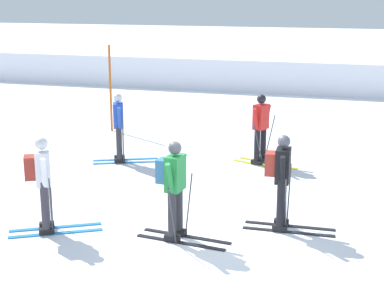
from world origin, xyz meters
TOP-DOWN VIEW (x-y plane):
  - ground_plane at (0.00, 0.00)m, footprint 120.00×120.00m
  - far_snow_ridge at (0.00, 18.19)m, footprint 80.00×6.54m
  - skier_green at (-0.80, 0.08)m, footprint 1.63×1.00m
  - skier_blue at (-3.51, 4.13)m, footprint 1.61×0.98m
  - skier_black at (0.86, 1.01)m, footprint 1.61×1.00m
  - skier_white at (-3.05, -0.28)m, footprint 1.58×1.10m
  - skier_red at (-0.16, 4.91)m, footprint 1.62×0.96m
  - trail_marker_pole at (-5.04, 7.13)m, footprint 0.07×0.07m

SIDE VIEW (x-z plane):
  - ground_plane at x=0.00m, z-range 0.00..0.00m
  - far_snow_ridge at x=0.00m, z-range 0.00..1.32m
  - skier_red at x=-0.16m, z-range 0.06..1.77m
  - skier_blue at x=-3.51m, z-range 0.06..1.77m
  - skier_black at x=0.86m, z-range 0.10..1.81m
  - skier_green at x=-0.80m, z-range 0.10..1.81m
  - skier_white at x=-3.05m, z-range 0.10..1.81m
  - trail_marker_pole at x=-5.04m, z-range 0.00..2.57m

